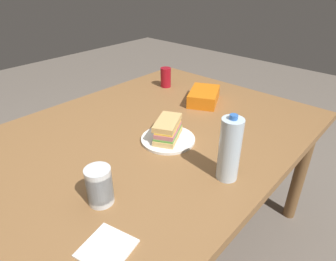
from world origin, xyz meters
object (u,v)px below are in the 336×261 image
at_px(paper_plate, 168,139).
at_px(chip_bag, 204,96).
at_px(dining_table, 134,154).
at_px(water_bottle_tall, 230,149).
at_px(plastic_cup_stack, 99,186).
at_px(sandwich, 168,129).
at_px(soda_can_red, 166,77).

distance_m(paper_plate, chip_bag, 0.46).
height_order(dining_table, water_bottle_tall, water_bottle_tall).
relative_size(dining_table, plastic_cup_stack, 13.90).
xyz_separation_m(sandwich, soda_can_red, (0.48, 0.45, 0.01)).
distance_m(dining_table, sandwich, 0.20).
distance_m(sandwich, chip_bag, 0.46).
bearing_deg(plastic_cup_stack, dining_table, 32.54).
xyz_separation_m(dining_table, soda_can_red, (0.59, 0.34, 0.13)).
height_order(dining_table, plastic_cup_stack, plastic_cup_stack).
relative_size(chip_bag, water_bottle_tall, 0.90).
xyz_separation_m(water_bottle_tall, plastic_cup_stack, (-0.38, 0.24, -0.05)).
bearing_deg(soda_can_red, dining_table, -150.10).
relative_size(sandwich, plastic_cup_stack, 1.53).
distance_m(soda_can_red, chip_bag, 0.33).
bearing_deg(chip_bag, water_bottle_tall, 16.57).
bearing_deg(water_bottle_tall, chip_bag, 42.89).
height_order(chip_bag, water_bottle_tall, water_bottle_tall).
distance_m(dining_table, plastic_cup_stack, 0.41).
bearing_deg(soda_can_red, plastic_cup_stack, -149.15).
bearing_deg(chip_bag, plastic_cup_stack, -12.11).
height_order(dining_table, sandwich, sandwich).
height_order(water_bottle_tall, plastic_cup_stack, water_bottle_tall).
xyz_separation_m(paper_plate, soda_can_red, (0.48, 0.45, 0.06)).
bearing_deg(soda_can_red, water_bottle_tall, -124.16).
bearing_deg(sandwich, plastic_cup_stack, -167.38).
height_order(soda_can_red, chip_bag, soda_can_red).
relative_size(dining_table, water_bottle_tall, 7.16).
height_order(paper_plate, soda_can_red, soda_can_red).
relative_size(sandwich, chip_bag, 0.87).
distance_m(water_bottle_tall, plastic_cup_stack, 0.45).
distance_m(paper_plate, water_bottle_tall, 0.35).
bearing_deg(sandwich, water_bottle_tall, -98.63).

